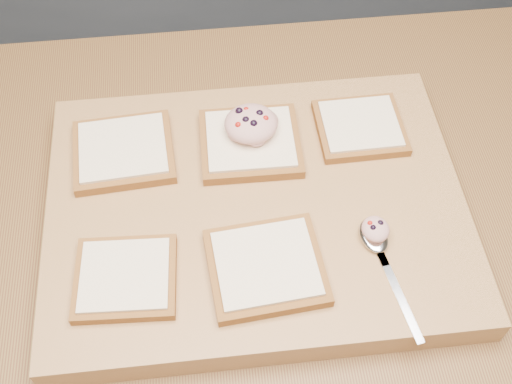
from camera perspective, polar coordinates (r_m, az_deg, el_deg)
island_counter at (r=1.23m, az=8.34°, el=-14.14°), size 2.00×0.80×0.90m
cutting_board at (r=0.81m, az=0.00°, el=-1.59°), size 0.51×0.39×0.04m
bread_far_left at (r=0.84m, az=-11.70°, el=3.59°), size 0.13×0.12×0.02m
bread_far_center at (r=0.84m, az=-0.51°, el=4.43°), size 0.13×0.12×0.02m
bread_far_right at (r=0.87m, az=9.23°, el=5.73°), size 0.11×0.11×0.02m
bread_near_left at (r=0.74m, az=-11.54°, el=-7.45°), size 0.12×0.11×0.02m
bread_near_center at (r=0.73m, az=0.90°, el=-6.65°), size 0.14×0.13×0.02m
tuna_salad_dollop at (r=0.82m, az=-0.45°, el=6.11°), size 0.07×0.07×0.03m
spoon at (r=0.76m, az=10.73°, el=-4.59°), size 0.05×0.16×0.01m
spoon_salad at (r=0.76m, az=10.57°, el=-3.25°), size 0.03×0.04×0.02m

